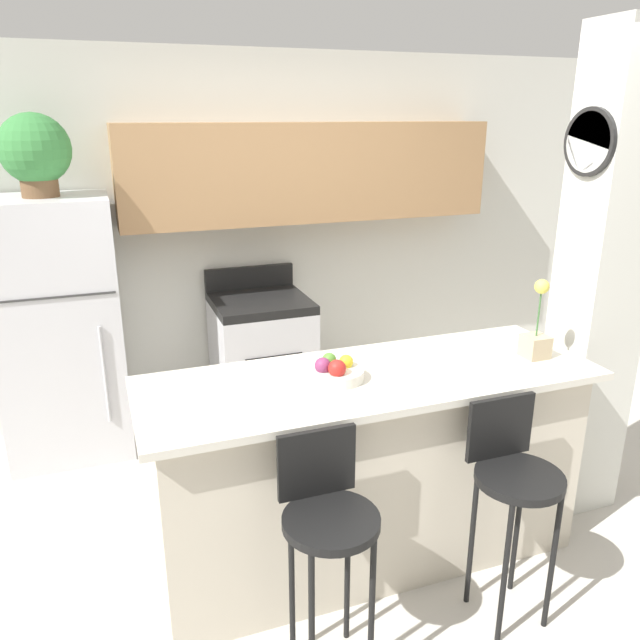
{
  "coord_description": "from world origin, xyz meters",
  "views": [
    {
      "loc": [
        -1.13,
        -2.39,
        2.13
      ],
      "look_at": [
        0.0,
        0.69,
        1.04
      ],
      "focal_mm": 35.0,
      "sensor_mm": 36.0,
      "label": 1
    }
  ],
  "objects_px": {
    "bar_stool_right": "(513,479)",
    "orchid_vase": "(536,335)",
    "stove_range": "(262,359)",
    "potted_plant_on_fridge": "(35,152)",
    "refrigerator": "(60,330)",
    "bar_stool_left": "(327,521)",
    "fruit_bowl": "(335,371)"
  },
  "relations": [
    {
      "from": "refrigerator",
      "to": "potted_plant_on_fridge",
      "type": "distance_m",
      "value": 1.09
    },
    {
      "from": "potted_plant_on_fridge",
      "to": "fruit_bowl",
      "type": "distance_m",
      "value": 2.22
    },
    {
      "from": "bar_stool_right",
      "to": "refrigerator",
      "type": "bearing_deg",
      "value": 129.83
    },
    {
      "from": "bar_stool_left",
      "to": "orchid_vase",
      "type": "relative_size",
      "value": 2.52
    },
    {
      "from": "fruit_bowl",
      "to": "orchid_vase",
      "type": "bearing_deg",
      "value": -4.59
    },
    {
      "from": "bar_stool_right",
      "to": "fruit_bowl",
      "type": "distance_m",
      "value": 0.88
    },
    {
      "from": "bar_stool_right",
      "to": "potted_plant_on_fridge",
      "type": "distance_m",
      "value": 3.1
    },
    {
      "from": "bar_stool_left",
      "to": "potted_plant_on_fridge",
      "type": "bearing_deg",
      "value": 114.22
    },
    {
      "from": "bar_stool_left",
      "to": "potted_plant_on_fridge",
      "type": "xyz_separation_m",
      "value": [
        -0.98,
        2.18,
        1.25
      ]
    },
    {
      "from": "potted_plant_on_fridge",
      "to": "fruit_bowl",
      "type": "xyz_separation_m",
      "value": [
        1.22,
        -1.63,
        -0.89
      ]
    },
    {
      "from": "orchid_vase",
      "to": "fruit_bowl",
      "type": "height_order",
      "value": "orchid_vase"
    },
    {
      "from": "bar_stool_left",
      "to": "fruit_bowl",
      "type": "relative_size",
      "value": 3.79
    },
    {
      "from": "refrigerator",
      "to": "stove_range",
      "type": "distance_m",
      "value": 1.35
    },
    {
      "from": "stove_range",
      "to": "bar_stool_right",
      "type": "xyz_separation_m",
      "value": [
        0.51,
        -2.17,
        0.21
      ]
    },
    {
      "from": "stove_range",
      "to": "potted_plant_on_fridge",
      "type": "distance_m",
      "value": 1.95
    },
    {
      "from": "bar_stool_left",
      "to": "bar_stool_right",
      "type": "height_order",
      "value": "same"
    },
    {
      "from": "bar_stool_left",
      "to": "fruit_bowl",
      "type": "bearing_deg",
      "value": 66.31
    },
    {
      "from": "fruit_bowl",
      "to": "stove_range",
      "type": "bearing_deg",
      "value": 87.08
    },
    {
      "from": "stove_range",
      "to": "orchid_vase",
      "type": "xyz_separation_m",
      "value": [
        0.94,
        -1.71,
        0.64
      ]
    },
    {
      "from": "bar_stool_left",
      "to": "fruit_bowl",
      "type": "xyz_separation_m",
      "value": [
        0.24,
        0.54,
        0.36
      ]
    },
    {
      "from": "stove_range",
      "to": "bar_stool_left",
      "type": "height_order",
      "value": "stove_range"
    },
    {
      "from": "stove_range",
      "to": "orchid_vase",
      "type": "distance_m",
      "value": 2.06
    },
    {
      "from": "bar_stool_right",
      "to": "orchid_vase",
      "type": "xyz_separation_m",
      "value": [
        0.43,
        0.46,
        0.43
      ]
    },
    {
      "from": "orchid_vase",
      "to": "bar_stool_right",
      "type": "bearing_deg",
      "value": -132.68
    },
    {
      "from": "stove_range",
      "to": "bar_stool_right",
      "type": "height_order",
      "value": "stove_range"
    },
    {
      "from": "bar_stool_left",
      "to": "bar_stool_right",
      "type": "relative_size",
      "value": 1.0
    },
    {
      "from": "refrigerator",
      "to": "bar_stool_right",
      "type": "height_order",
      "value": "refrigerator"
    },
    {
      "from": "refrigerator",
      "to": "bar_stool_left",
      "type": "bearing_deg",
      "value": -65.78
    },
    {
      "from": "bar_stool_left",
      "to": "potted_plant_on_fridge",
      "type": "distance_m",
      "value": 2.69
    },
    {
      "from": "orchid_vase",
      "to": "fruit_bowl",
      "type": "relative_size",
      "value": 1.5
    },
    {
      "from": "fruit_bowl",
      "to": "potted_plant_on_fridge",
      "type": "bearing_deg",
      "value": 126.75
    },
    {
      "from": "stove_range",
      "to": "bar_stool_left",
      "type": "distance_m",
      "value": 2.21
    }
  ]
}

